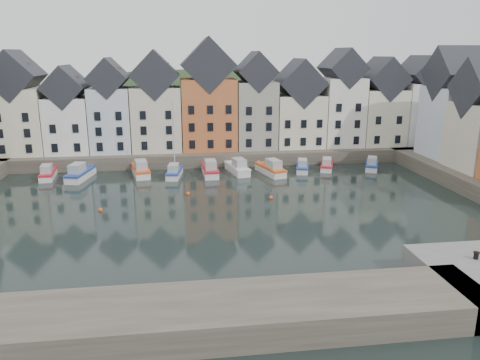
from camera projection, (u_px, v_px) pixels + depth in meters
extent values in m
plane|color=black|center=(227.00, 215.00, 51.64)|extent=(260.00, 260.00, 0.00)
cube|color=#453E35|center=(208.00, 151.00, 80.07)|extent=(90.00, 16.00, 2.00)
cube|color=#453E35|center=(105.00, 323.00, 29.05)|extent=(50.00, 6.00, 2.00)
ellipsoid|color=#1F3219|center=(202.00, 208.00, 109.91)|extent=(153.60, 70.40, 64.00)
sphere|color=black|center=(133.00, 96.00, 96.26)|extent=(5.77, 5.77, 5.77)
sphere|color=black|center=(303.00, 93.00, 110.83)|extent=(5.27, 5.27, 5.27)
sphere|color=black|center=(341.00, 96.00, 105.53)|extent=(5.07, 5.07, 5.07)
sphere|color=black|center=(263.00, 97.00, 104.23)|extent=(5.01, 5.01, 5.01)
sphere|color=black|center=(22.00, 105.00, 99.17)|extent=(3.94, 3.94, 3.94)
sphere|color=black|center=(318.00, 93.00, 110.82)|extent=(5.21, 5.21, 5.21)
sphere|color=black|center=(207.00, 94.00, 105.80)|extent=(5.45, 5.45, 5.45)
sphere|color=black|center=(376.00, 101.00, 100.86)|extent=(4.49, 4.49, 4.49)
cube|color=#F0E8C9|center=(21.00, 121.00, 72.79)|extent=(7.67, 8.00, 10.07)
cube|color=black|center=(15.00, 75.00, 70.97)|extent=(7.67, 8.16, 7.67)
cube|color=white|center=(70.00, 125.00, 73.93)|extent=(6.56, 8.00, 8.61)
cube|color=black|center=(66.00, 87.00, 72.37)|extent=(6.56, 8.16, 6.56)
cube|color=silver|center=(112.00, 119.00, 74.59)|extent=(6.20, 8.00, 10.02)
cube|color=black|center=(109.00, 78.00, 72.87)|extent=(6.20, 8.16, 6.20)
cube|color=beige|center=(157.00, 118.00, 75.50)|extent=(7.70, 8.00, 10.08)
cube|color=black|center=(155.00, 75.00, 73.68)|extent=(7.70, 8.16, 7.70)
cube|color=#C46738|center=(208.00, 114.00, 76.43)|extent=(8.69, 8.00, 11.28)
cube|color=black|center=(208.00, 65.00, 74.38)|extent=(8.69, 8.16, 8.69)
cube|color=#9A988C|center=(255.00, 115.00, 77.49)|extent=(6.43, 8.00, 10.78)
cube|color=black|center=(255.00, 71.00, 75.66)|extent=(6.43, 8.16, 6.43)
cube|color=#EBE3C4|center=(297.00, 120.00, 78.73)|extent=(7.88, 8.00, 8.56)
cube|color=black|center=(299.00, 83.00, 77.10)|extent=(7.88, 8.16, 7.88)
cube|color=white|center=(340.00, 112.00, 79.33)|extent=(6.50, 8.00, 11.27)
cube|color=black|center=(342.00, 68.00, 77.43)|extent=(6.50, 8.16, 6.50)
cube|color=#F0E8C9|center=(379.00, 117.00, 80.49)|extent=(7.23, 8.00, 9.32)
cube|color=black|center=(382.00, 78.00, 78.80)|extent=(7.23, 8.16, 7.23)
cube|color=white|center=(416.00, 113.00, 81.25)|extent=(6.18, 8.00, 10.32)
cube|color=black|center=(420.00, 74.00, 79.50)|extent=(6.18, 8.16, 6.18)
cube|color=silver|center=(453.00, 123.00, 69.98)|extent=(7.47, 8.00, 10.38)
cube|color=black|center=(459.00, 74.00, 68.10)|extent=(7.62, 8.00, 8.00)
sphere|color=#DF4D1A|center=(188.00, 194.00, 58.74)|extent=(0.50, 0.50, 0.50)
sphere|color=#DF4D1A|center=(271.00, 198.00, 57.17)|extent=(0.50, 0.50, 0.50)
sphere|color=#DF4D1A|center=(100.00, 210.00, 52.66)|extent=(0.50, 0.50, 0.50)
cube|color=silver|center=(48.00, 176.00, 66.76)|extent=(2.37, 6.02, 1.08)
cube|color=red|center=(48.00, 172.00, 66.60)|extent=(2.48, 6.15, 0.24)
cube|color=#A1A6A9|center=(46.00, 169.00, 65.63)|extent=(1.61, 2.48, 1.17)
cube|color=silver|center=(81.00, 176.00, 66.32)|extent=(3.32, 7.04, 1.24)
cube|color=#203F96|center=(80.00, 171.00, 66.14)|extent=(3.46, 7.20, 0.28)
cube|color=#A1A6A9|center=(77.00, 168.00, 64.98)|extent=(2.08, 2.97, 1.36)
cube|color=silver|center=(141.00, 172.00, 68.36)|extent=(3.18, 6.96, 1.23)
cube|color=#DF4D1A|center=(140.00, 168.00, 68.18)|extent=(3.31, 7.11, 0.28)
cube|color=#A1A6A9|center=(141.00, 165.00, 67.08)|extent=(2.02, 2.92, 1.34)
cube|color=silver|center=(175.00, 174.00, 67.52)|extent=(2.52, 5.89, 1.05)
cube|color=#203F96|center=(174.00, 170.00, 67.37)|extent=(2.63, 6.02, 0.24)
cube|color=#A1A6A9|center=(173.00, 168.00, 66.39)|extent=(1.65, 2.45, 1.14)
cylinder|color=silver|center=(174.00, 137.00, 66.66)|extent=(0.13, 0.13, 10.45)
cube|color=silver|center=(210.00, 172.00, 68.56)|extent=(2.13, 6.68, 1.22)
cube|color=red|center=(210.00, 168.00, 68.39)|extent=(2.24, 6.81, 0.28)
cube|color=#A1A6A9|center=(211.00, 165.00, 67.27)|extent=(1.60, 2.69, 1.33)
cube|color=silver|center=(237.00, 170.00, 69.68)|extent=(3.16, 6.77, 1.19)
cube|color=silver|center=(237.00, 166.00, 69.51)|extent=(3.29, 6.92, 0.27)
cube|color=#A1A6A9|center=(239.00, 163.00, 68.44)|extent=(1.99, 2.85, 1.30)
cube|color=silver|center=(270.00, 171.00, 68.99)|extent=(3.66, 6.90, 1.21)
cube|color=#DF4D1A|center=(270.00, 167.00, 68.82)|extent=(3.80, 7.06, 0.28)
cube|color=#A1A6A9|center=(273.00, 164.00, 67.77)|extent=(2.19, 2.96, 1.32)
cube|color=silver|center=(302.00, 169.00, 70.81)|extent=(3.03, 5.75, 1.01)
cube|color=#203F96|center=(302.00, 165.00, 70.67)|extent=(3.15, 5.88, 0.23)
cube|color=#A1A6A9|center=(302.00, 163.00, 69.73)|extent=(1.82, 2.46, 1.10)
cube|color=silver|center=(327.00, 167.00, 71.82)|extent=(3.42, 5.60, 0.99)
cube|color=red|center=(327.00, 164.00, 71.68)|extent=(3.54, 5.73, 0.22)
cube|color=#A1A6A9|center=(327.00, 161.00, 70.78)|extent=(1.94, 2.46, 1.08)
cube|color=silver|center=(372.00, 167.00, 71.98)|extent=(3.91, 5.86, 1.04)
cube|color=#203F96|center=(372.00, 163.00, 71.83)|extent=(4.04, 6.00, 0.24)
cube|color=#A1A6A9|center=(372.00, 161.00, 70.90)|extent=(2.15, 2.61, 1.13)
cylinder|color=black|center=(476.00, 256.00, 35.74)|extent=(0.36, 0.36, 0.50)
cylinder|color=black|center=(477.00, 253.00, 35.67)|extent=(0.48, 0.48, 0.08)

